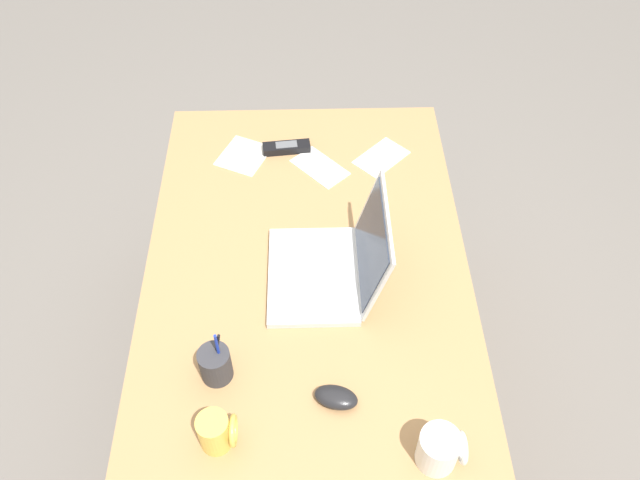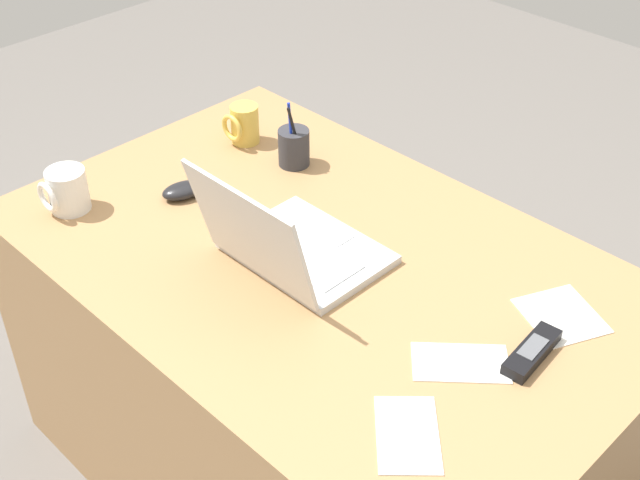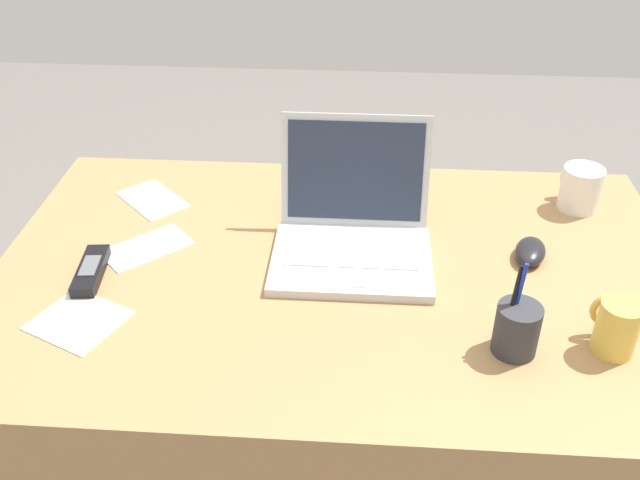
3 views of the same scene
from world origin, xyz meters
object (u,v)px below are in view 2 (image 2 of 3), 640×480
Objects in this scene: cordless_phone at (532,352)px; laptop at (289,246)px; coffee_mug_tall at (67,191)px; coffee_mug_white at (243,124)px; computer_mouse at (184,190)px; pen_holder at (294,147)px.

laptop is at bearing 13.86° from cordless_phone.
coffee_mug_tall is 0.66× the size of cordless_phone.
laptop is 3.20× the size of coffee_mug_white.
laptop is 0.53m from coffee_mug_tall.
coffee_mug_tall is (0.14, 0.21, 0.03)m from computer_mouse.
computer_mouse is at bearing 109.13° from coffee_mug_white.
computer_mouse is at bearing 74.77° from pen_holder.
computer_mouse is at bearing -123.51° from coffee_mug_tall.
coffee_mug_white is (0.44, -0.26, 0.00)m from laptop.
coffee_mug_tall is 0.53m from pen_holder.
coffee_mug_white and coffee_mug_tall have the same top height.
laptop is 3.12× the size of computer_mouse.
coffee_mug_tall is 1.04m from cordless_phone.
computer_mouse is 1.01× the size of coffee_mug_tall.
computer_mouse is 1.02× the size of coffee_mug_white.
computer_mouse is 0.60× the size of pen_holder.
cordless_phone is at bearing 168.68° from pen_holder.
pen_holder is (-0.16, -0.02, -0.00)m from coffee_mug_white.
laptop is 2.07× the size of cordless_phone.
coffee_mug_tall is at bearing 83.98° from coffee_mug_white.
laptop is 0.36m from computer_mouse.
coffee_mug_white is at bearing 5.36° from pen_holder.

